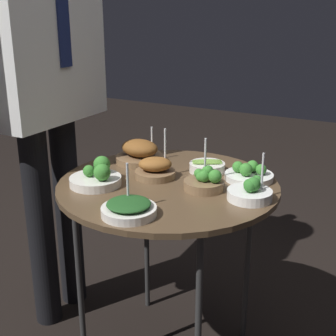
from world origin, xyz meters
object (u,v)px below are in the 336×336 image
at_px(serving_cart, 168,195).
at_px(waiter_figure, 40,56).
at_px(bowl_broccoli_front_left, 249,174).
at_px(bowl_roast_back_right, 155,169).
at_px(bowl_roast_center, 140,153).
at_px(bowl_asparagus_mid_left, 207,167).
at_px(bowl_broccoli_front_right, 97,177).
at_px(bowl_broccoli_far_rim, 250,192).
at_px(bowl_spinach_back_left, 129,208).
at_px(bowl_broccoli_near_rim, 205,181).

relative_size(serving_cart, waiter_figure, 0.43).
relative_size(serving_cart, bowl_broccoli_front_left, 4.49).
distance_m(bowl_roast_back_right, bowl_roast_center, 0.17).
relative_size(bowl_asparagus_mid_left, bowl_broccoli_front_right, 0.74).
distance_m(serving_cart, bowl_broccoli_front_right, 0.24).
bearing_deg(serving_cart, bowl_broccoli_far_rim, -91.31).
xyz_separation_m(bowl_spinach_back_left, bowl_roast_center, (0.40, 0.21, 0.02)).
distance_m(bowl_roast_back_right, waiter_figure, 0.58).
xyz_separation_m(serving_cart, bowl_broccoli_near_rim, (0.00, -0.13, 0.07)).
xyz_separation_m(bowl_roast_back_right, bowl_broccoli_far_rim, (-0.03, -0.34, -0.01)).
xyz_separation_m(bowl_roast_back_right, waiter_figure, (0.01, 0.47, 0.35)).
height_order(bowl_roast_back_right, bowl_broccoli_near_rim, bowl_roast_back_right).
bearing_deg(bowl_spinach_back_left, bowl_roast_center, 27.69).
xyz_separation_m(bowl_broccoli_near_rim, bowl_broccoli_front_left, (0.15, -0.09, -0.01)).
height_order(bowl_broccoli_far_rim, waiter_figure, waiter_figure).
bearing_deg(bowl_broccoli_front_right, bowl_roast_center, -0.36).
xyz_separation_m(serving_cart, bowl_broccoli_front_left, (0.15, -0.22, 0.06)).
relative_size(bowl_roast_back_right, bowl_asparagus_mid_left, 1.34).
height_order(bowl_broccoli_front_right, bowl_broccoli_far_rim, bowl_broccoli_far_rim).
height_order(bowl_broccoli_front_right, waiter_figure, waiter_figure).
xyz_separation_m(serving_cart, bowl_roast_back_right, (0.02, 0.06, 0.07)).
relative_size(serving_cart, bowl_spinach_back_left, 4.67).
bearing_deg(bowl_spinach_back_left, bowl_broccoli_front_left, -25.33).
bearing_deg(bowl_broccoli_front_right, bowl_broccoli_far_rim, -76.06).
bearing_deg(bowl_asparagus_mid_left, bowl_broccoli_far_rim, -127.59).
height_order(bowl_broccoli_front_left, waiter_figure, waiter_figure).
relative_size(bowl_spinach_back_left, bowl_roast_center, 0.87).
distance_m(serving_cart, bowl_broccoli_far_rim, 0.29).
xyz_separation_m(bowl_roast_back_right, bowl_broccoli_front_right, (-0.15, 0.13, -0.00)).
relative_size(bowl_roast_back_right, bowl_roast_center, 0.93).
bearing_deg(bowl_roast_center, waiter_figure, 107.47).
bearing_deg(bowl_broccoli_front_right, waiter_figure, 65.73).
height_order(bowl_roast_back_right, bowl_broccoli_far_rim, bowl_roast_back_right).
bearing_deg(bowl_broccoli_front_right, serving_cart, -57.17).
bearing_deg(bowl_asparagus_mid_left, serving_cart, 155.86).
height_order(bowl_asparagus_mid_left, bowl_roast_center, bowl_roast_center).
height_order(bowl_broccoli_near_rim, bowl_roast_center, bowl_broccoli_near_rim).
bearing_deg(waiter_figure, bowl_broccoli_front_left, -80.75).
distance_m(bowl_roast_back_right, bowl_broccoli_far_rim, 0.34).
distance_m(serving_cart, bowl_broccoli_near_rim, 0.15).
height_order(bowl_roast_center, bowl_broccoli_front_left, bowl_roast_center).
xyz_separation_m(bowl_broccoli_near_rim, bowl_broccoli_front_right, (-0.13, 0.32, 0.00)).
bearing_deg(bowl_asparagus_mid_left, waiter_figure, 101.95).
relative_size(serving_cart, bowl_broccoli_far_rim, 5.08).
height_order(bowl_spinach_back_left, waiter_figure, waiter_figure).
height_order(serving_cart, bowl_roast_back_right, bowl_roast_back_right).
distance_m(bowl_roast_back_right, bowl_broccoli_front_right, 0.20).
bearing_deg(bowl_roast_back_right, bowl_spinach_back_left, -164.13).
distance_m(bowl_broccoli_near_rim, waiter_figure, 0.74).
bearing_deg(bowl_broccoli_front_right, bowl_spinach_back_left, -124.18).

